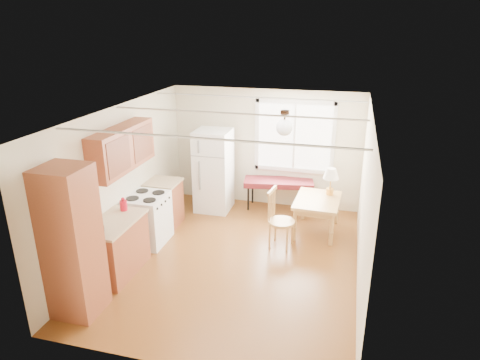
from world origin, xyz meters
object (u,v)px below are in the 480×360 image
(chair, at_px, (276,214))
(dining_table, at_px, (317,204))
(bench, at_px, (279,183))
(refrigerator, at_px, (214,171))

(chair, bearing_deg, dining_table, 56.59)
(bench, bearing_deg, refrigerator, -176.56)
(dining_table, xyz_separation_m, chair, (-0.65, -0.73, 0.04))
(chair, bearing_deg, bench, 106.70)
(refrigerator, height_order, chair, refrigerator)
(refrigerator, height_order, dining_table, refrigerator)
(refrigerator, xyz_separation_m, bench, (1.33, 0.31, -0.26))
(bench, height_order, dining_table, dining_table)
(dining_table, bearing_deg, chair, -128.93)
(refrigerator, xyz_separation_m, chair, (1.56, -1.26, -0.25))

